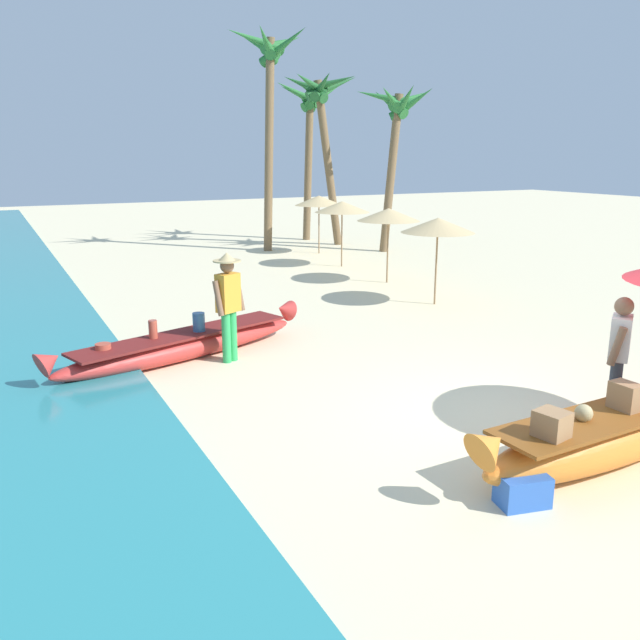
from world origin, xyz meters
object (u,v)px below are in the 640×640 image
(palm_tree_far_behind, at_px, (309,112))
(boat_red_midground, at_px, (184,345))
(palm_tree_leaning_seaward, at_px, (321,104))
(palm_tree_tall_inland, at_px, (269,75))
(boat_orange_foreground, at_px, (610,435))
(person_vendor_hatted, at_px, (228,300))
(cooler_box, at_px, (523,490))
(palm_tree_mid_cluster, at_px, (397,117))
(person_tourist_customer, at_px, (618,354))

(palm_tree_far_behind, bearing_deg, boat_red_midground, -123.85)
(boat_red_midground, bearing_deg, palm_tree_leaning_seaward, 53.48)
(palm_tree_tall_inland, height_order, palm_tree_leaning_seaward, palm_tree_tall_inland)
(boat_orange_foreground, distance_m, palm_tree_tall_inland, 17.52)
(person_vendor_hatted, height_order, cooler_box, person_vendor_hatted)
(boat_orange_foreground, bearing_deg, palm_tree_leaning_seaward, 73.03)
(palm_tree_tall_inland, xyz_separation_m, palm_tree_leaning_seaward, (2.06, 0.35, -0.82))
(boat_red_midground, height_order, palm_tree_mid_cluster, palm_tree_mid_cluster)
(boat_orange_foreground, xyz_separation_m, person_tourist_customer, (0.88, 0.69, 0.59))
(palm_tree_mid_cluster, xyz_separation_m, palm_tree_far_behind, (-1.22, 4.05, 0.33))
(cooler_box, bearing_deg, palm_tree_tall_inland, 87.34)
(person_vendor_hatted, distance_m, person_tourist_customer, 5.65)
(boat_orange_foreground, distance_m, cooler_box, 1.48)
(palm_tree_tall_inland, relative_size, cooler_box, 15.21)
(palm_tree_tall_inland, xyz_separation_m, palm_tree_mid_cluster, (3.71, -1.91, -1.31))
(palm_tree_mid_cluster, bearing_deg, person_tourist_customer, -113.09)
(person_vendor_hatted, relative_size, palm_tree_tall_inland, 0.25)
(boat_red_midground, relative_size, palm_tree_mid_cluster, 0.85)
(person_tourist_customer, relative_size, palm_tree_mid_cluster, 0.30)
(person_vendor_hatted, distance_m, palm_tree_leaning_seaward, 14.27)
(palm_tree_tall_inland, bearing_deg, palm_tree_leaning_seaward, 9.70)
(person_tourist_customer, bearing_deg, palm_tree_leaning_seaward, 75.24)
(palm_tree_mid_cluster, height_order, palm_tree_far_behind, palm_tree_far_behind)
(boat_red_midground, distance_m, palm_tree_far_behind, 16.07)
(palm_tree_tall_inland, height_order, palm_tree_mid_cluster, palm_tree_tall_inland)
(person_tourist_customer, bearing_deg, cooler_box, -158.49)
(boat_red_midground, height_order, person_tourist_customer, person_tourist_customer)
(boat_orange_foreground, height_order, palm_tree_leaning_seaward, palm_tree_leaning_seaward)
(palm_tree_far_behind, bearing_deg, person_vendor_hatted, -120.98)
(person_tourist_customer, xyz_separation_m, palm_tree_far_behind, (4.66, 17.84, 3.83))
(person_vendor_hatted, relative_size, palm_tree_mid_cluster, 0.32)
(boat_red_midground, distance_m, palm_tree_tall_inland, 13.47)
(palm_tree_leaning_seaward, distance_m, palm_tree_mid_cluster, 2.84)
(boat_red_midground, bearing_deg, person_vendor_hatted, -35.49)
(person_tourist_customer, bearing_deg, boat_orange_foreground, -142.00)
(boat_orange_foreground, relative_size, palm_tree_tall_inland, 0.54)
(boat_red_midground, distance_m, person_tourist_customer, 6.42)
(person_vendor_hatted, distance_m, cooler_box, 5.65)
(palm_tree_mid_cluster, xyz_separation_m, cooler_box, (-8.21, -14.71, -4.27))
(boat_orange_foreground, distance_m, palm_tree_mid_cluster, 16.49)
(person_vendor_hatted, relative_size, person_tourist_customer, 1.09)
(palm_tree_mid_cluster, bearing_deg, cooler_box, -119.17)
(boat_orange_foreground, xyz_separation_m, boat_red_midground, (-3.06, 5.71, -0.08))
(boat_red_midground, height_order, palm_tree_far_behind, palm_tree_far_behind)
(boat_red_midground, relative_size, person_vendor_hatted, 2.63)
(palm_tree_far_behind, bearing_deg, cooler_box, -110.43)
(person_vendor_hatted, relative_size, palm_tree_leaning_seaward, 0.29)
(cooler_box, bearing_deg, person_tourist_customer, 34.00)
(person_vendor_hatted, xyz_separation_m, palm_tree_leaning_seaward, (7.54, 11.48, 3.89))
(boat_orange_foreground, relative_size, palm_tree_mid_cluster, 0.72)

